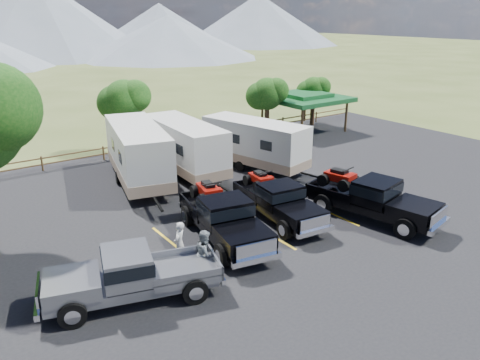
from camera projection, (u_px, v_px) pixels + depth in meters
ground at (351, 249)px, 19.97m from camera, size 320.00×320.00×0.00m
asphalt_lot at (303, 224)px, 22.26m from camera, size 44.00×34.00×0.04m
stall_lines at (289, 217)px, 23.02m from camera, size 12.12×5.50×0.01m
tree_ne_a at (267, 94)px, 36.73m from camera, size 3.11×2.92×4.76m
tree_ne_b at (313, 90)px, 40.90m from camera, size 2.77×2.59×4.27m
tree_north at (124, 100)px, 32.11m from camera, size 3.46×3.24×5.25m
rail_fence at (181, 139)px, 35.02m from camera, size 36.12×0.12×1.00m
pavilion at (304, 98)px, 39.16m from camera, size 6.20×6.20×3.22m
rig_left at (223, 216)px, 20.49m from camera, size 3.29×6.85×2.20m
rig_center at (277, 199)px, 22.58m from camera, size 2.71×6.23×2.02m
rig_right at (370, 197)px, 22.59m from camera, size 3.41×6.95×2.22m
trailer_left at (138, 154)px, 27.02m from camera, size 4.33×9.83×3.41m
trailer_center at (184, 147)px, 28.71m from camera, size 2.83×9.33×3.24m
trailer_right at (255, 144)px, 29.69m from camera, size 3.92×8.89×3.09m
pickup_silver at (133, 274)px, 16.11m from camera, size 6.54×3.65×1.87m
person_a at (180, 244)px, 18.41m from camera, size 0.79×0.75×1.81m
person_b at (206, 253)px, 17.58m from camera, size 1.14×1.16×1.89m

